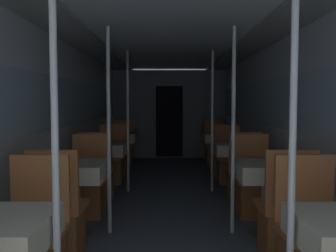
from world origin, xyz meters
The scene contains 30 objects.
wall_left centered at (-1.36, 3.65, 1.09)m, with size 0.05×10.10×2.09m.
wall_right centered at (1.36, 3.65, 1.09)m, with size 0.05×10.10×2.09m.
ceiling_panel centered at (0.00, 3.65, 2.13)m, with size 2.72×10.10×0.07m.
bulkhead_far centered at (0.00, 7.68, 1.04)m, with size 2.66×0.09×2.09m.
chair_left_far_0 centered at (-0.97, 1.33, 0.29)m, with size 0.43×0.43×0.95m.
support_pole_left_0 centered at (-0.63, 0.74, 1.05)m, with size 0.04×0.04×2.09m.
dining_table_left_1 centered at (-0.97, 2.53, 0.60)m, with size 0.61×0.61×0.72m.
chair_left_near_1 centered at (-0.97, 1.95, 0.29)m, with size 0.43×0.43×0.95m.
chair_left_far_1 centered at (-0.97, 3.12, 0.29)m, with size 0.43×0.43×0.95m.
support_pole_left_1 centered at (-0.63, 2.53, 1.05)m, with size 0.04×0.04×2.09m.
dining_table_left_2 centered at (-0.97, 4.33, 0.60)m, with size 0.61×0.61×0.72m.
chair_left_near_2 centered at (-0.97, 3.74, 0.29)m, with size 0.43×0.43×0.95m.
chair_left_far_2 centered at (-0.97, 4.91, 0.29)m, with size 0.43×0.43×0.95m.
support_pole_left_2 centered at (-0.63, 4.33, 1.05)m, with size 0.04×0.04×2.09m.
dining_table_left_3 centered at (-0.97, 6.12, 0.60)m, with size 0.61×0.61×0.72m.
chair_left_near_3 centered at (-0.97, 5.53, 0.29)m, with size 0.43×0.43×0.95m.
chair_left_far_3 centered at (-0.97, 6.70, 0.29)m, with size 0.43×0.43×0.95m.
chair_right_far_0 centered at (0.97, 1.33, 0.29)m, with size 0.43×0.43×0.95m.
support_pole_right_0 centered at (0.63, 0.74, 1.05)m, with size 0.04×0.04×2.09m.
dining_table_right_1 centered at (0.97, 2.53, 0.60)m, with size 0.61×0.61×0.72m.
chair_right_near_1 centered at (0.97, 1.95, 0.29)m, with size 0.43×0.43×0.95m.
chair_right_far_1 centered at (0.97, 3.12, 0.29)m, with size 0.43×0.43×0.95m.
support_pole_right_1 centered at (0.63, 2.53, 1.05)m, with size 0.04×0.04×2.09m.
dining_table_right_2 centered at (0.97, 4.33, 0.60)m, with size 0.61×0.61×0.72m.
chair_right_near_2 centered at (0.97, 3.74, 0.29)m, with size 0.43×0.43×0.95m.
chair_right_far_2 centered at (0.97, 4.91, 0.29)m, with size 0.43×0.43×0.95m.
support_pole_right_2 centered at (0.63, 4.33, 1.05)m, with size 0.04×0.04×2.09m.
dining_table_right_3 centered at (0.97, 6.12, 0.60)m, with size 0.61×0.61×0.72m.
chair_right_near_3 centered at (0.97, 5.53, 0.29)m, with size 0.43×0.43×0.95m.
chair_right_far_3 centered at (0.97, 6.70, 0.29)m, with size 0.43×0.43×0.95m.
Camera 1 is at (-0.03, -1.22, 1.34)m, focal length 40.00 mm.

